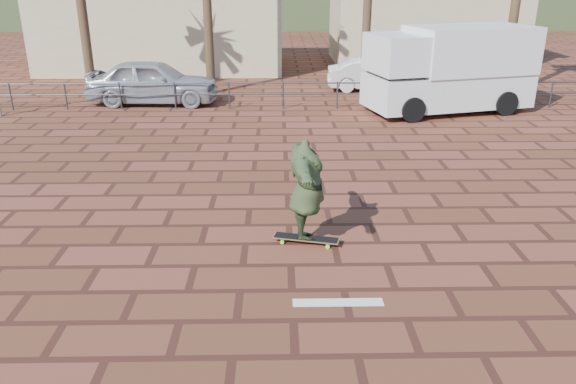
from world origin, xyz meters
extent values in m
plane|color=brown|center=(0.00, 0.00, 0.00)|extent=(120.00, 120.00, 0.00)
cube|color=white|center=(0.70, -1.20, 0.00)|extent=(1.40, 0.22, 0.01)
cylinder|color=#47494F|center=(-10.00, 12.00, 0.50)|extent=(0.06, 0.06, 1.00)
cylinder|color=#47494F|center=(-8.00, 12.00, 0.50)|extent=(0.06, 0.06, 1.00)
cylinder|color=#47494F|center=(-6.00, 12.00, 0.50)|extent=(0.06, 0.06, 1.00)
cylinder|color=#47494F|center=(-4.00, 12.00, 0.50)|extent=(0.06, 0.06, 1.00)
cylinder|color=#47494F|center=(-2.00, 12.00, 0.50)|extent=(0.06, 0.06, 1.00)
cylinder|color=#47494F|center=(0.00, 12.00, 0.50)|extent=(0.06, 0.06, 1.00)
cylinder|color=#47494F|center=(2.00, 12.00, 0.50)|extent=(0.06, 0.06, 1.00)
cylinder|color=#47494F|center=(4.00, 12.00, 0.50)|extent=(0.06, 0.06, 1.00)
cylinder|color=#47494F|center=(6.00, 12.00, 0.50)|extent=(0.06, 0.06, 1.00)
cylinder|color=#47494F|center=(8.00, 12.00, 0.50)|extent=(0.06, 0.06, 1.00)
cylinder|color=#47494F|center=(10.00, 12.00, 0.50)|extent=(0.06, 0.06, 1.00)
cylinder|color=#47494F|center=(0.00, 12.00, 0.95)|extent=(24.00, 0.05, 0.05)
cylinder|color=#47494F|center=(0.00, 12.00, 0.55)|extent=(24.00, 0.05, 0.05)
cylinder|color=brown|center=(-7.50, 13.50, 3.50)|extent=(0.36, 0.36, 7.00)
cylinder|color=brown|center=(3.50, 15.50, 3.25)|extent=(0.36, 0.36, 6.50)
cube|color=beige|center=(-6.00, 22.00, 2.00)|extent=(12.00, 7.00, 4.00)
cube|color=beige|center=(8.00, 24.00, 2.25)|extent=(10.00, 6.00, 4.50)
cube|color=olive|center=(0.31, 0.84, 0.11)|extent=(1.27, 0.56, 0.02)
cube|color=black|center=(0.31, 0.84, 0.12)|extent=(1.22, 0.53, 0.00)
cube|color=silver|center=(-0.11, 0.94, 0.07)|extent=(0.11, 0.21, 0.03)
cube|color=silver|center=(0.72, 0.74, 0.07)|extent=(0.11, 0.21, 0.03)
cylinder|color=#89F734|center=(-0.14, 0.82, 0.04)|extent=(0.09, 0.05, 0.08)
cylinder|color=#89F734|center=(-0.08, 1.06, 0.04)|extent=(0.09, 0.05, 0.08)
cylinder|color=#89F734|center=(0.69, 0.61, 0.04)|extent=(0.09, 0.05, 0.08)
cylinder|color=#89F734|center=(0.75, 0.86, 0.04)|extent=(0.09, 0.05, 0.08)
imported|color=#314022|center=(0.31, 0.84, 1.08)|extent=(0.74, 2.38, 1.91)
cube|color=white|center=(5.91, 11.50, 0.80)|extent=(6.18, 3.74, 1.18)
cube|color=white|center=(6.64, 11.69, 2.19)|extent=(4.76, 3.47, 1.60)
cube|color=white|center=(3.95, 10.98, 2.14)|extent=(2.25, 2.71, 1.28)
cube|color=black|center=(3.28, 10.81, 1.66)|extent=(0.52, 1.77, 0.70)
cylinder|color=black|center=(4.34, 9.92, 0.43)|extent=(0.90, 0.51, 0.86)
cylinder|color=black|center=(3.77, 12.10, 0.43)|extent=(0.90, 0.51, 0.86)
cylinder|color=black|center=(7.85, 10.85, 0.43)|extent=(0.90, 0.51, 0.86)
cylinder|color=black|center=(7.28, 13.02, 0.43)|extent=(0.90, 0.51, 0.86)
imported|color=#A5A7AC|center=(-4.98, 13.00, 0.84)|extent=(5.03, 2.20, 1.69)
imported|color=silver|center=(3.95, 15.43, 0.66)|extent=(4.10, 1.62, 1.33)
camera|label=1|loc=(-0.21, -8.61, 4.75)|focal=35.00mm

